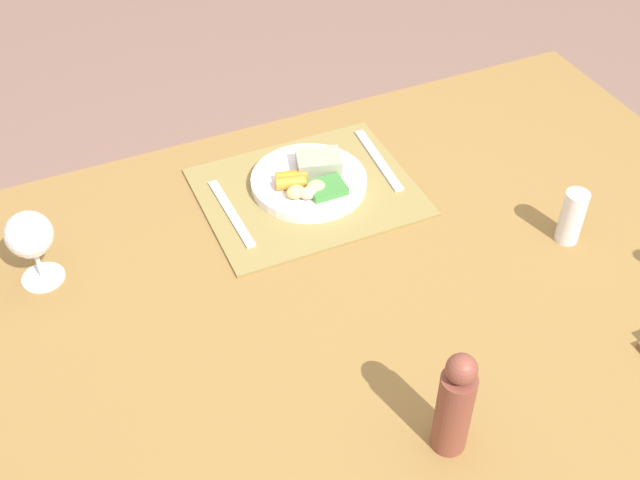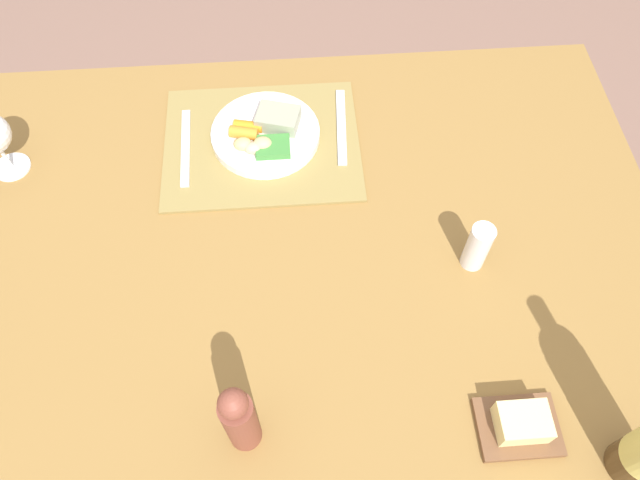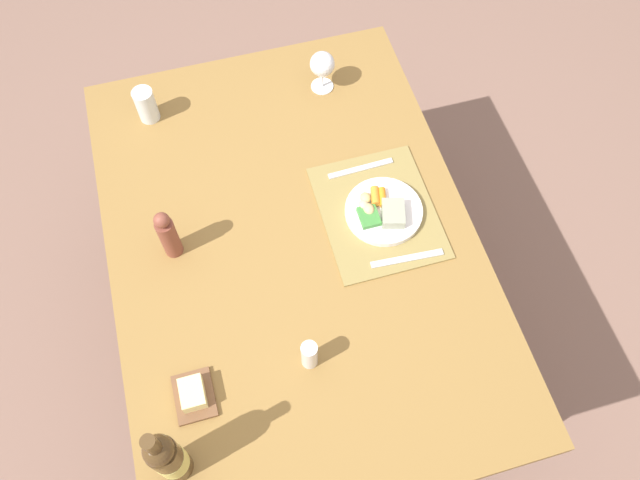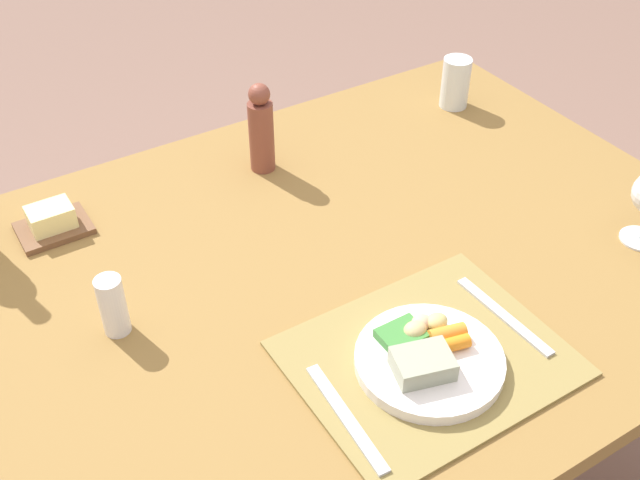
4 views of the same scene
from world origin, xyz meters
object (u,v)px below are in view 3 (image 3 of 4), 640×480
butter_dish (193,394)px  wine_glass (322,65)px  water_tumbler (147,106)px  knife (361,168)px  dining_table (294,256)px  fork (407,258)px  wine_bottle (167,458)px  salt_shaker (309,355)px  dinner_plate (383,211)px  pepper_mill (168,235)px

butter_dish → wine_glass: (0.91, -0.60, 0.08)m
water_tumbler → knife: bearing=-122.8°
dining_table → wine_glass: bearing=-24.2°
dining_table → fork: (-0.15, -0.30, 0.11)m
wine_bottle → knife: bearing=-43.9°
water_tumbler → wine_bottle: wine_bottle is taller
salt_shaker → dinner_plate: bearing=-41.0°
knife → water_tumbler: (0.38, 0.59, 0.04)m
fork → wine_bottle: size_ratio=0.66×
knife → pepper_mill: 0.62m
dining_table → knife: (0.18, -0.26, 0.11)m
butter_dish → salt_shaker: size_ratio=1.21×
dinner_plate → knife: dinner_plate is taller
butter_dish → wine_bottle: bearing=156.8°
dinner_plate → wine_bottle: wine_bottle is taller
knife → wine_glass: 0.37m
butter_dish → pepper_mill: bearing=-2.7°
dining_table → fork: 0.35m
dinner_plate → water_tumbler: size_ratio=1.95×
fork → water_tumbler: (0.71, 0.63, 0.04)m
wine_bottle → dinner_plate: bearing=-52.2°
dining_table → wine_glass: wine_glass is taller
dining_table → wine_glass: size_ratio=10.34×
knife → wine_glass: wine_glass is taller
wine_bottle → pepper_mill: (0.59, -0.09, -0.04)m
water_tumbler → butter_dish: bearing=178.5°
dining_table → salt_shaker: salt_shaker is taller
dinner_plate → wine_bottle: 0.89m
dining_table → dinner_plate: 0.30m
butter_dish → wine_glass: size_ratio=0.90×
dining_table → water_tumbler: 0.67m
dinner_plate → pepper_mill: 0.62m
knife → wine_bottle: size_ratio=0.65×
knife → pepper_mill: pepper_mill is taller
dining_table → water_tumbler: size_ratio=12.81×
wine_glass → salt_shaker: bearing=162.3°
butter_dish → salt_shaker: (0.01, -0.31, 0.03)m
dinner_plate → water_tumbler: (0.55, 0.61, 0.03)m
wine_bottle → salt_shaker: wine_bottle is taller
fork → pepper_mill: 0.67m
butter_dish → salt_shaker: salt_shaker is taller
knife → pepper_mill: size_ratio=1.07×
knife → water_tumbler: size_ratio=1.77×
dinner_plate → wine_glass: bearing=4.0°
water_tumbler → butter_dish: (-0.94, 0.02, -0.03)m
butter_dish → wine_glass: bearing=-33.2°
salt_shaker → knife: bearing=-29.7°
salt_shaker → pepper_mill: pepper_mill is taller
dinner_plate → salt_shaker: size_ratio=2.13×
fork → water_tumbler: bearing=45.1°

